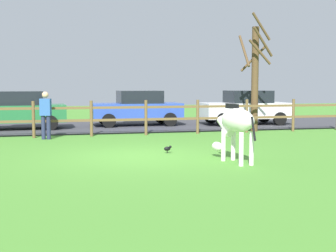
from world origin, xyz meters
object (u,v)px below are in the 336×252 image
Objects in this scene: crow_on_grass at (168,148)px; parked_car_white at (245,107)px; bare_tree at (255,74)px; visitor_near_fence at (46,113)px; parked_car_green at (16,110)px; zebra at (235,124)px; parked_car_blue at (137,108)px.

crow_on_grass is 0.05× the size of parked_car_white.
bare_tree is at bearing 46.13° from crow_on_grass.
parked_car_green is at bearing 109.76° from visitor_near_fence.
visitor_near_fence is at bearing -70.24° from parked_car_green.
parked_car_white is (0.72, 2.60, -1.46)m from bare_tree.
parked_car_green is at bearing 121.57° from zebra.
parked_car_white is at bearing 54.02° from crow_on_grass.
bare_tree is at bearing 62.54° from zebra.
zebra is 7.49m from visitor_near_fence.
parked_car_blue is (-4.22, 3.29, -1.46)m from bare_tree.
bare_tree is at bearing -37.92° from parked_car_blue.
parked_car_blue is (0.55, 8.26, 0.72)m from crow_on_grass.
zebra is at bearing -52.58° from visitor_near_fence.
parked_car_green is 10.08m from parked_car_white.
crow_on_grass is 0.05× the size of parked_car_green.
parked_car_green is (-5.81, 9.46, -0.08)m from zebra.
zebra is at bearing -58.43° from parked_car_green.
crow_on_grass is 8.31m from parked_car_blue.
parked_car_white is 4.99m from parked_car_blue.
parked_car_white and parked_car_blue have the same top height.
crow_on_grass is at bearing 123.32° from zebra.
crow_on_grass is 5.32m from visitor_near_fence.
visitor_near_fence reaches higher than parked_car_white.
parked_car_white reaches higher than crow_on_grass.
zebra is 10.15m from parked_car_blue.
parked_car_green and parked_car_white have the same top height.
crow_on_grass is at bearing -50.85° from visitor_near_fence.
parked_car_green reaches higher than zebra.
parked_car_blue is at bearing 47.13° from visitor_near_fence.
zebra is 11.10m from parked_car_green.
bare_tree reaches higher than parked_car_blue.
crow_on_grass is 0.05× the size of parked_car_blue.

